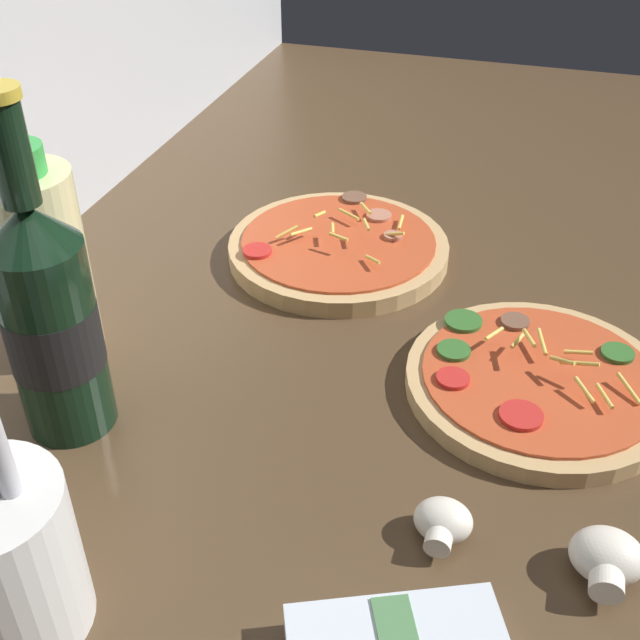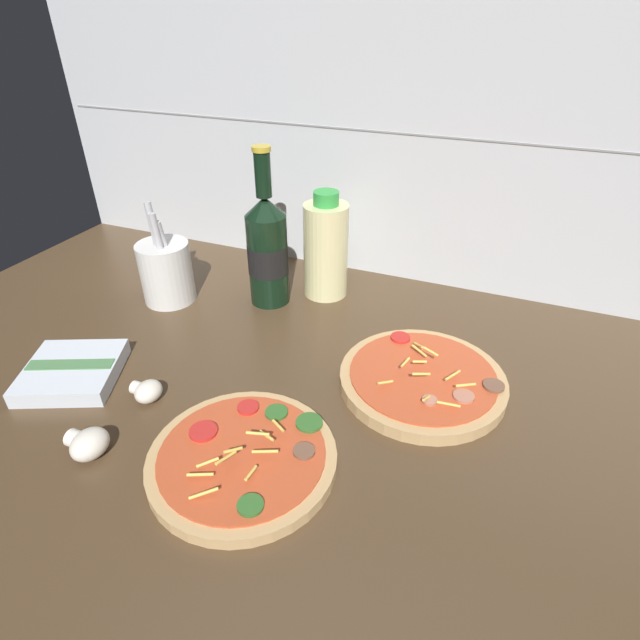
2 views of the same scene
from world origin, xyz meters
The scene contains 10 objects.
counter_slab centered at (0.00, 0.00, 1.25)cm, with size 160.00×90.00×2.50cm.
tile_backsplash centered at (0.00, 45.50, 30.00)cm, with size 160.00×1.13×60.00cm.
pizza_near centered at (-8.72, -8.99, 3.45)cm, with size 22.50×22.50×4.61cm.
pizza_far centered at (7.85, 13.35, 3.57)cm, with size 23.62×23.62×5.02cm.
beer_bottle centered at (-23.48, 26.95, 12.71)cm, with size 7.14×7.14×27.75cm.
oil_bottle centered at (-15.10, 33.47, 11.51)cm, with size 8.08×8.08×19.59cm.
mushroom_left centered at (-26.73, -14.72, 4.22)cm, with size 5.15×4.91×3.43cm.
mushroom_right centered at (-26.64, -3.94, 3.94)cm, with size 4.32×4.11×2.88cm.
utensil_crock centered at (-40.75, 20.24, 8.32)cm, with size 9.25×9.25×18.64cm.
dish_towel centered at (-39.77, -4.34, 3.71)cm, with size 16.97×17.06×2.56cm.
Camera 2 is at (15.33, -43.58, 49.09)cm, focal length 28.00 mm.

